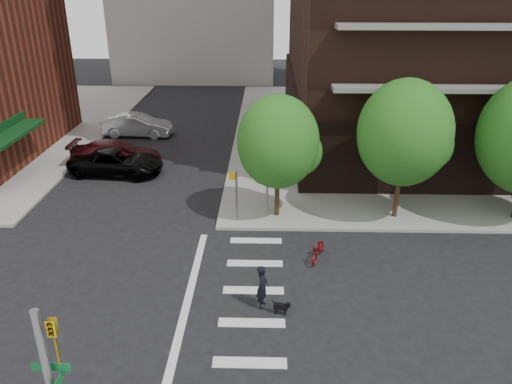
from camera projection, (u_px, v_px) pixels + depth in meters
ground at (169, 322)px, 17.94m from camera, size 120.00×120.00×0.00m
sidewalk_ne at (485, 133)px, 38.94m from camera, size 39.00×33.00×0.15m
crosswalk at (230, 322)px, 17.88m from camera, size 3.85×13.00×0.01m
tree_a at (278, 142)px, 24.00m from camera, size 4.00×4.00×5.90m
tree_b at (405, 133)px, 23.66m from camera, size 4.50×4.50×6.65m
pedestrian_signal at (243, 188)px, 24.39m from camera, size 2.18×0.67×2.60m
parked_car_black at (116, 162)px, 30.80m from camera, size 3.20×5.93×1.58m
parked_car_maroon at (116, 154)px, 32.03m from camera, size 2.37×5.78×1.67m
parked_car_silver at (137, 125)px, 38.05m from camera, size 2.09×5.30×1.72m
scooter at (318, 250)px, 21.69m from camera, size 1.15×1.85×0.92m
dog_walker at (262, 287)px, 18.43m from camera, size 0.68×0.48×1.74m
dog at (282, 307)px, 18.21m from camera, size 0.63×0.29×0.52m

